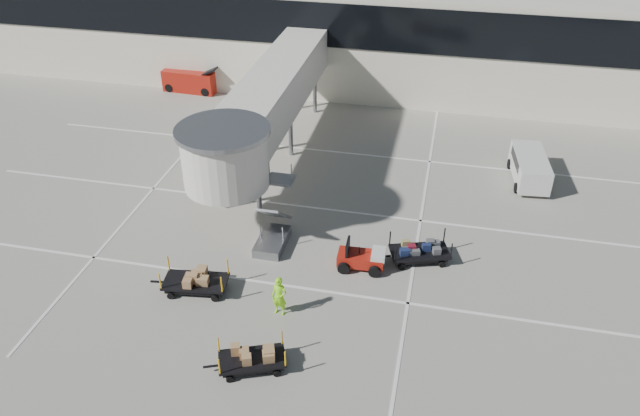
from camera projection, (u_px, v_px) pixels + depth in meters
The scene contains 11 objects.
ground at pixel (271, 313), 28.30m from camera, with size 140.00×140.00×0.00m, color #A19D90.
lane_markings at pixel (305, 203), 36.07m from camera, with size 40.00×30.00×0.02m.
terminal at pixel (368, 29), 50.68m from camera, with size 64.00×12.11×15.20m.
jet_bridge at pixel (262, 110), 36.75m from camera, with size 5.70×20.40×6.03m.
baggage_tug at pixel (362, 258), 30.81m from camera, with size 2.38×1.56×1.53m.
suitcase_cart at pixel (420, 252), 31.32m from camera, with size 3.67×2.30×1.41m.
box_cart_near at pixel (249, 359), 25.30m from camera, with size 3.37×2.26×1.31m.
box_cart_far at pixel (195, 282), 29.32m from camera, with size 3.76×1.88×1.45m.
ground_worker at pixel (279, 296), 27.77m from camera, with size 0.72×0.47×1.98m, color #7BD516.
minivan at pixel (530, 165), 37.83m from camera, with size 2.34×4.62×1.69m.
belt_loader at pixel (191, 80), 50.00m from camera, with size 4.67×2.07×2.21m.
Camera 1 is at (6.76, -20.19, 19.38)m, focal length 35.00 mm.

